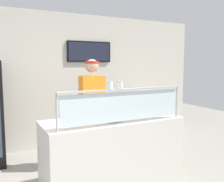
{
  "coord_description": "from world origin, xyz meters",
  "views": [
    {
      "loc": [
        -0.56,
        -2.5,
        1.69
      ],
      "look_at": [
        0.94,
        0.4,
        1.33
      ],
      "focal_mm": 39.41,
      "sensor_mm": 36.0,
      "label": 1
    }
  ],
  "objects_px": {
    "pizza_server": "(107,117)",
    "pepper_flake_shaker": "(120,85)",
    "pizza_tray": "(107,118)",
    "parmesan_shaker": "(110,86)",
    "worker_figure": "(93,107)",
    "pizza_box_stack": "(143,99)"
  },
  "relations": [
    {
      "from": "pizza_tray",
      "to": "pizza_box_stack",
      "type": "distance_m",
      "value": 2.26
    },
    {
      "from": "pepper_flake_shaker",
      "to": "pizza_server",
      "type": "bearing_deg",
      "value": 99.14
    },
    {
      "from": "pizza_server",
      "to": "worker_figure",
      "type": "height_order",
      "value": "worker_figure"
    },
    {
      "from": "worker_figure",
      "to": "parmesan_shaker",
      "type": "bearing_deg",
      "value": -101.23
    },
    {
      "from": "pizza_server",
      "to": "pizza_tray",
      "type": "bearing_deg",
      "value": 46.83
    },
    {
      "from": "pepper_flake_shaker",
      "to": "pizza_box_stack",
      "type": "relative_size",
      "value": 0.22
    },
    {
      "from": "pizza_server",
      "to": "pepper_flake_shaker",
      "type": "relative_size",
      "value": 3.01
    },
    {
      "from": "pepper_flake_shaker",
      "to": "parmesan_shaker",
      "type": "bearing_deg",
      "value": 180.0
    },
    {
      "from": "pizza_server",
      "to": "worker_figure",
      "type": "distance_m",
      "value": 0.73
    },
    {
      "from": "pizza_tray",
      "to": "pepper_flake_shaker",
      "type": "relative_size",
      "value": 4.65
    },
    {
      "from": "worker_figure",
      "to": "pizza_box_stack",
      "type": "height_order",
      "value": "worker_figure"
    },
    {
      "from": "parmesan_shaker",
      "to": "pepper_flake_shaker",
      "type": "bearing_deg",
      "value": 0.0
    },
    {
      "from": "pizza_tray",
      "to": "pizza_server",
      "type": "xyz_separation_m",
      "value": [
        -0.02,
        -0.02,
        0.02
      ]
    },
    {
      "from": "parmesan_shaker",
      "to": "worker_figure",
      "type": "xyz_separation_m",
      "value": [
        0.2,
        1.0,
        -0.42
      ]
    },
    {
      "from": "pizza_tray",
      "to": "pizza_box_stack",
      "type": "xyz_separation_m",
      "value": [
        1.64,
        1.55,
        -0.05
      ]
    },
    {
      "from": "pepper_flake_shaker",
      "to": "pizza_tray",
      "type": "bearing_deg",
      "value": 95.52
    },
    {
      "from": "parmesan_shaker",
      "to": "pizza_box_stack",
      "type": "xyz_separation_m",
      "value": [
        1.75,
        1.86,
        -0.51
      ]
    },
    {
      "from": "parmesan_shaker",
      "to": "worker_figure",
      "type": "distance_m",
      "value": 1.11
    },
    {
      "from": "worker_figure",
      "to": "pepper_flake_shaker",
      "type": "bearing_deg",
      "value": -93.33
    },
    {
      "from": "pepper_flake_shaker",
      "to": "worker_figure",
      "type": "height_order",
      "value": "worker_figure"
    },
    {
      "from": "parmesan_shaker",
      "to": "pepper_flake_shaker",
      "type": "relative_size",
      "value": 1.04
    },
    {
      "from": "pizza_tray",
      "to": "parmesan_shaker",
      "type": "height_order",
      "value": "parmesan_shaker"
    }
  ]
}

